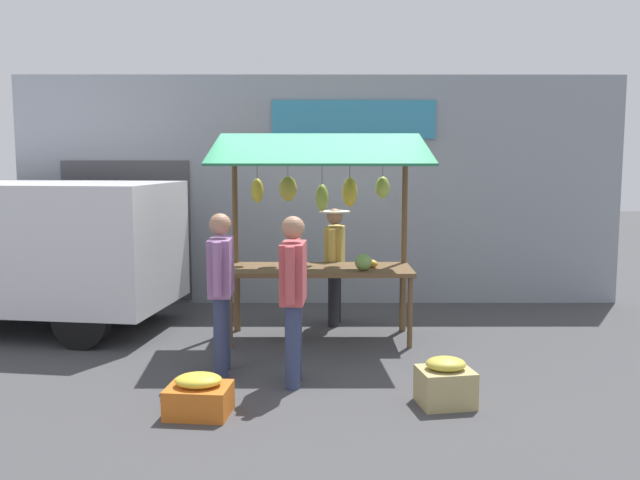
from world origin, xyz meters
name	(u,v)px	position (x,y,z in m)	size (l,w,h in m)	color
ground_plane	(320,339)	(0.00, 0.00, 0.00)	(40.00, 40.00, 0.00)	#424244
street_backdrop	(316,191)	(0.05, -2.20, 1.70)	(9.00, 0.30, 3.40)	#8C939E
market_stall	(322,211)	(-0.02, -0.04, 1.56)	(2.50, 1.46, 2.50)	brown
vendor_with_sunhat	(335,257)	(-0.20, -0.75, 0.89)	(0.40, 0.66, 1.54)	#232328
shopper_in_grey_tee	(293,288)	(0.26, 1.67, 0.95)	(0.25, 0.70, 1.64)	navy
shopper_in_striped_shirt	(221,281)	(1.00, 1.31, 0.95)	(0.23, 0.70, 1.64)	navy
produce_crate_near	(199,396)	(1.04, 2.48, 0.17)	(0.57, 0.47, 0.37)	#D1661E
produce_crate_side	(445,383)	(-1.11, 2.24, 0.20)	(0.53, 0.48, 0.44)	tan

